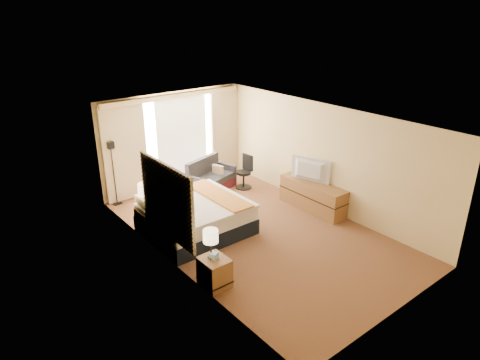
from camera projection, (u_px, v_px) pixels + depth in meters
floor at (256, 231)px, 9.58m from camera, size 4.20×7.00×0.02m
ceiling at (258, 118)px, 8.59m from camera, size 4.20×7.00×0.02m
wall_back at (173, 140)px, 11.62m from camera, size 4.20×0.02×2.60m
wall_front at (405, 244)px, 6.55m from camera, size 4.20×0.02×2.60m
wall_left at (170, 204)px, 7.87m from camera, size 0.02×7.00×2.60m
wall_right at (323, 157)px, 10.29m from camera, size 0.02×7.00×2.60m
headboard at (167, 201)px, 8.05m from camera, size 0.06×1.85×1.50m
nightstand_left at (215, 272)px, 7.63m from camera, size 0.45×0.52×0.55m
nightstand_right at (149, 221)px, 9.44m from camera, size 0.45×0.52×0.55m
media_dresser at (313, 196)px, 10.50m from camera, size 0.50×1.80×0.70m
window at (181, 138)px, 11.73m from camera, size 2.30×0.02×2.30m
curtains at (175, 137)px, 11.49m from camera, size 4.12×0.19×2.56m
bed at (195, 217)px, 9.42m from camera, size 2.09×1.91×1.02m
loveseat at (210, 180)px, 11.65m from camera, size 1.53×1.11×0.86m
floor_lamp at (112, 161)px, 10.47m from camera, size 0.21×0.21×1.65m
desk_chair at (245, 173)px, 11.75m from camera, size 0.45×0.45×0.93m
lamp_left at (211, 237)px, 7.38m from camera, size 0.27×0.27×0.56m
lamp_right at (145, 189)px, 9.21m from camera, size 0.29×0.29×0.60m
tissue_box at (214, 256)px, 7.51m from camera, size 0.18×0.18×0.12m
telephone at (152, 207)px, 9.37m from camera, size 0.20×0.17×0.07m
television at (309, 171)px, 10.32m from camera, size 0.43×1.01×0.58m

